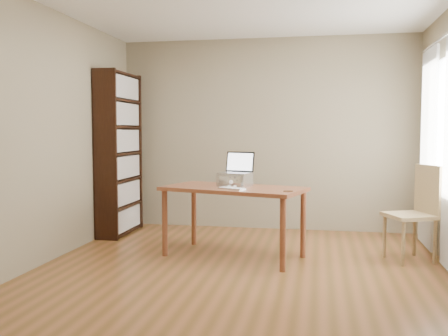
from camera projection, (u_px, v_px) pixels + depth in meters
room at (243, 135)px, 4.61m from camera, size 4.04×4.54×2.64m
bookshelf at (119, 154)px, 6.49m from camera, size 0.30×0.90×2.10m
curtains at (440, 148)px, 5.04m from camera, size 0.03×1.90×2.25m
desk at (234, 196)px, 5.29m from camera, size 1.61×1.12×0.75m
laptop_stand at (235, 178)px, 5.36m from camera, size 0.32×0.25×0.13m
laptop at (236, 168)px, 5.41m from camera, size 0.38×0.36×0.23m
keyboard at (232, 188)px, 5.07m from camera, size 0.30×0.22×0.02m
coaster at (288, 191)px, 4.89m from camera, size 0.10×0.10×0.01m
cat at (237, 180)px, 5.39m from camera, size 0.23×0.47×0.14m
chair at (418, 209)px, 5.12m from camera, size 0.58×0.58×0.99m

